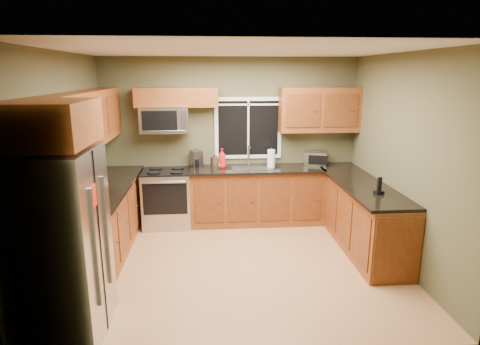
{
  "coord_description": "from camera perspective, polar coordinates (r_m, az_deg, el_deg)",
  "views": [
    {
      "loc": [
        -0.36,
        -4.83,
        2.45
      ],
      "look_at": [
        0.05,
        0.35,
        1.15
      ],
      "focal_mm": 30.0,
      "sensor_mm": 36.0,
      "label": 1
    }
  ],
  "objects": [
    {
      "name": "floor",
      "position": [
        5.43,
        -0.24,
        -12.79
      ],
      "size": [
        4.2,
        4.2,
        0.0
      ],
      "primitive_type": "plane",
      "color": "#A87449",
      "rests_on": "ground"
    },
    {
      "name": "ceiling",
      "position": [
        4.85,
        -0.28,
        17.0
      ],
      "size": [
        4.2,
        4.2,
        0.0
      ],
      "primitive_type": "plane",
      "rotation": [
        3.14,
        0.0,
        0.0
      ],
      "color": "white",
      "rests_on": "back_wall"
    },
    {
      "name": "back_wall",
      "position": [
        6.73,
        -1.4,
        4.63
      ],
      "size": [
        4.2,
        0.0,
        4.2
      ],
      "primitive_type": "plane",
      "rotation": [
        1.57,
        0.0,
        0.0
      ],
      "color": "#4D4B30",
      "rests_on": "ground"
    },
    {
      "name": "front_wall",
      "position": [
        3.24,
        2.12,
        -5.76
      ],
      "size": [
        4.2,
        0.0,
        4.2
      ],
      "primitive_type": "plane",
      "rotation": [
        -1.57,
        0.0,
        0.0
      ],
      "color": "#4D4B30",
      "rests_on": "ground"
    },
    {
      "name": "left_wall",
      "position": [
        5.25,
        -23.76,
        0.75
      ],
      "size": [
        0.0,
        3.6,
        3.6
      ],
      "primitive_type": "plane",
      "rotation": [
        1.57,
        0.0,
        1.57
      ],
      "color": "#4D4B30",
      "rests_on": "ground"
    },
    {
      "name": "right_wall",
      "position": [
        5.53,
        22.0,
        1.54
      ],
      "size": [
        0.0,
        3.6,
        3.6
      ],
      "primitive_type": "plane",
      "rotation": [
        1.57,
        0.0,
        -1.57
      ],
      "color": "#4D4B30",
      "rests_on": "ground"
    },
    {
      "name": "window",
      "position": [
        6.71,
        1.17,
        6.34
      ],
      "size": [
        1.12,
        0.03,
        1.02
      ],
      "color": "white",
      "rests_on": "back_wall"
    },
    {
      "name": "base_cabinets_left",
      "position": [
        5.85,
        -18.61,
        -6.72
      ],
      "size": [
        0.6,
        2.65,
        0.9
      ],
      "primitive_type": "cube",
      "color": "brown",
      "rests_on": "ground"
    },
    {
      "name": "countertop_left",
      "position": [
        5.7,
        -18.73,
        -2.29
      ],
      "size": [
        0.65,
        2.65,
        0.04
      ],
      "primitive_type": "cube",
      "color": "black",
      "rests_on": "base_cabinets_left"
    },
    {
      "name": "base_cabinets_back",
      "position": [
        6.68,
        2.35,
        -3.39
      ],
      "size": [
        2.17,
        0.6,
        0.9
      ],
      "primitive_type": "cube",
      "color": "brown",
      "rests_on": "ground"
    },
    {
      "name": "countertop_back",
      "position": [
        6.53,
        2.42,
        0.48
      ],
      "size": [
        2.17,
        0.65,
        0.04
      ],
      "primitive_type": "cube",
      "color": "black",
      "rests_on": "base_cabinets_back"
    },
    {
      "name": "base_cabinets_peninsula",
      "position": [
        6.13,
        16.48,
        -5.62
      ],
      "size": [
        0.6,
        2.52,
        0.9
      ],
      "color": "brown",
      "rests_on": "ground"
    },
    {
      "name": "countertop_peninsula",
      "position": [
        5.99,
        16.54,
        -1.36
      ],
      "size": [
        0.65,
        2.5,
        0.04
      ],
      "primitive_type": "cube",
      "color": "black",
      "rests_on": "base_cabinets_peninsula"
    },
    {
      "name": "upper_cabinets_left",
      "position": [
        5.57,
        -21.1,
        7.03
      ],
      "size": [
        0.33,
        2.65,
        0.72
      ],
      "primitive_type": "cube",
      "color": "brown",
      "rests_on": "left_wall"
    },
    {
      "name": "upper_cabinets_back_left",
      "position": [
        6.5,
        -8.99,
        10.52
      ],
      "size": [
        1.3,
        0.33,
        0.3
      ],
      "primitive_type": "cube",
      "color": "brown",
      "rests_on": "back_wall"
    },
    {
      "name": "upper_cabinets_back_right",
      "position": [
        6.74,
        11.21,
        8.75
      ],
      "size": [
        1.3,
        0.33,
        0.72
      ],
      "primitive_type": "cube",
      "color": "brown",
      "rests_on": "back_wall"
    },
    {
      "name": "upper_cabinet_over_fridge",
      "position": [
        3.81,
        -25.88,
        6.34
      ],
      "size": [
        0.72,
        0.9,
        0.38
      ],
      "primitive_type": "cube",
      "color": "brown",
      "rests_on": "left_wall"
    },
    {
      "name": "refrigerator",
      "position": [
        4.09,
        -24.17,
        -9.48
      ],
      "size": [
        0.74,
        0.9,
        1.8
      ],
      "color": "#B7B7BC",
      "rests_on": "ground"
    },
    {
      "name": "range",
      "position": [
        6.64,
        -10.3,
        -3.56
      ],
      "size": [
        0.76,
        0.69,
        0.94
      ],
      "color": "#B7B7BC",
      "rests_on": "ground"
    },
    {
      "name": "microwave",
      "position": [
        6.51,
        -10.67,
        7.45
      ],
      "size": [
        0.76,
        0.41,
        0.42
      ],
      "color": "#B7B7BC",
      "rests_on": "back_wall"
    },
    {
      "name": "sink",
      "position": [
        6.53,
        1.4,
        0.78
      ],
      "size": [
        0.6,
        0.42,
        0.36
      ],
      "color": "slate",
      "rests_on": "countertop_back"
    },
    {
      "name": "toaster_oven",
      "position": [
        6.83,
        10.71,
        2.0
      ],
      "size": [
        0.43,
        0.38,
        0.23
      ],
      "color": "#B7B7BC",
      "rests_on": "countertop_back"
    },
    {
      "name": "coffee_maker",
      "position": [
        6.62,
        -6.24,
        1.89
      ],
      "size": [
        0.23,
        0.26,
        0.27
      ],
      "color": "slate",
      "rests_on": "countertop_back"
    },
    {
      "name": "kettle",
      "position": [
        6.42,
        -3.6,
        1.47
      ],
      "size": [
        0.16,
        0.16,
        0.25
      ],
      "color": "#B7B7BC",
      "rests_on": "countertop_back"
    },
    {
      "name": "paper_towel_roll",
      "position": [
        6.55,
        4.45,
        1.98
      ],
      "size": [
        0.16,
        0.16,
        0.32
      ],
      "color": "white",
      "rests_on": "countertop_back"
    },
    {
      "name": "soap_bottle_a",
      "position": [
        6.52,
        -2.58,
        2.06
      ],
      "size": [
        0.16,
        0.16,
        0.32
      ],
      "primitive_type": "imported",
      "rotation": [
        0.0,
        0.0,
        0.39
      ],
      "color": "red",
      "rests_on": "countertop_back"
    },
    {
      "name": "soap_bottle_b",
      "position": [
        6.76,
        4.61,
        1.88
      ],
      "size": [
        0.09,
        0.09,
        0.18
      ],
      "primitive_type": "imported",
      "rotation": [
        0.0,
        0.0,
        0.04
      ],
      "color": "white",
      "rests_on": "countertop_back"
    },
    {
      "name": "soap_bottle_c",
      "position": [
        6.53,
        -3.19,
        1.34
      ],
      "size": [
        0.14,
        0.14,
        0.15
      ],
      "primitive_type": "imported",
      "rotation": [
        0.0,
        0.0,
        0.24
      ],
      "color": "white",
      "rests_on": "countertop_back"
    },
    {
      "name": "cordless_phone",
      "position": [
        5.42,
        19.17,
        -2.21
      ],
      "size": [
        0.12,
        0.12,
        0.22
      ],
      "color": "black",
      "rests_on": "countertop_peninsula"
    }
  ]
}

